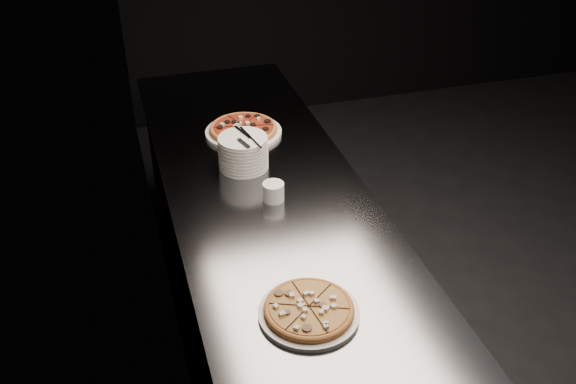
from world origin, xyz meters
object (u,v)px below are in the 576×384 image
object	(u,v)px
plate_stack	(243,152)
cutlery	(245,138)
counter	(269,283)
pizza_tomato	(243,130)
ramekin	(273,191)
pizza_mushroom	(309,310)

from	to	relation	value
plate_stack	cutlery	world-z (taller)	cutlery
counter	pizza_tomato	bearing A→B (deg)	87.49
ramekin	pizza_mushroom	bearing A→B (deg)	-95.88
pizza_tomato	cutlery	size ratio (longest dim) A/B	1.65
pizza_tomato	ramekin	xyz separation A→B (m)	(-0.01, -0.54, 0.02)
counter	cutlery	size ratio (longest dim) A/B	11.67
ramekin	plate_stack	bearing A→B (deg)	100.73
counter	pizza_mushroom	bearing A→B (deg)	-94.72
pizza_mushroom	plate_stack	bearing A→B (deg)	89.16
pizza_mushroom	ramekin	bearing A→B (deg)	84.12
plate_stack	ramekin	distance (m)	0.27
pizza_mushroom	ramekin	xyz separation A→B (m)	(0.06, 0.61, 0.02)
plate_stack	ramekin	world-z (taller)	plate_stack
pizza_mushroom	pizza_tomato	distance (m)	1.15
plate_stack	ramekin	bearing A→B (deg)	-79.27
pizza_mushroom	plate_stack	distance (m)	0.88
counter	ramekin	xyz separation A→B (m)	(0.01, -0.07, 0.50)
counter	cutlery	bearing A→B (deg)	101.18
pizza_mushroom	cutlery	size ratio (longest dim) A/B	1.64
pizza_tomato	cutlery	bearing A→B (deg)	-101.01
plate_stack	counter	bearing A→B (deg)	-77.45
pizza_tomato	plate_stack	world-z (taller)	plate_stack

